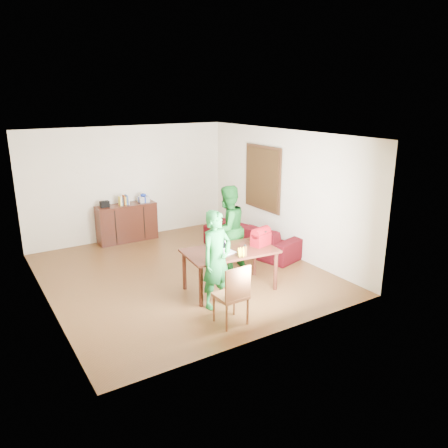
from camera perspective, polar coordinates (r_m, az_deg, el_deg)
room at (r=8.42m, az=-6.04°, el=2.13°), size 5.20×5.70×2.90m
table at (r=7.75m, az=0.79°, el=-4.06°), size 1.70×1.06×0.76m
chair at (r=6.79m, az=0.95°, el=-10.70°), size 0.45×0.43×0.98m
person_near at (r=7.11m, az=-0.98°, el=-4.66°), size 0.67×0.52×1.64m
person_far at (r=8.58m, az=0.46°, el=-0.61°), size 0.96×0.81×1.72m
laptop at (r=7.54m, az=0.03°, el=-3.52°), size 0.39×0.30×0.25m
bananas at (r=7.39m, az=2.27°, el=-4.08°), size 0.19×0.14×0.07m
bottle at (r=7.42m, az=2.76°, el=-3.45°), size 0.09×0.09×0.20m
red_bag at (r=7.95m, az=4.83°, el=-1.85°), size 0.41×0.30×0.27m
sofa at (r=9.81m, az=3.83°, el=-1.64°), size 1.47×2.44×0.67m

